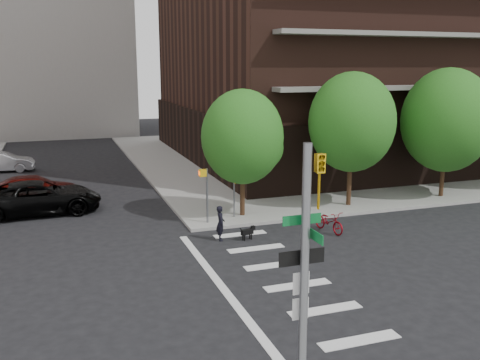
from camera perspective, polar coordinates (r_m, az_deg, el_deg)
name	(u,v)px	position (r m, az deg, el deg)	size (l,w,h in m)	color
ground	(214,298)	(17.89, -2.79, -12.42)	(120.00, 120.00, 0.00)	black
sidewalk_ne	(365,153)	(47.03, 13.22, 2.85)	(39.00, 33.00, 0.15)	gray
crosswalk	(276,288)	(18.57, 3.88, -11.46)	(3.85, 13.00, 0.01)	silver
tree_a	(242,137)	(25.81, 0.26, 4.62)	(4.00, 4.00, 5.90)	#301E11
tree_b	(352,122)	(28.31, 11.85, 6.05)	(4.50, 4.50, 6.65)	#301E11
tree_c	(447,120)	(31.83, 21.20, 5.96)	(5.00, 5.00, 6.80)	#301E11
traffic_signal	(304,329)	(10.25, 6.86, -15.47)	(0.90, 0.75, 6.00)	slate
pedestrian_signal	(213,186)	(25.15, -2.92, -0.67)	(2.18, 0.67, 2.60)	slate
parked_car_black	(39,198)	(28.99, -20.62, -1.77)	(6.08, 2.80, 1.69)	black
parked_car_maroon	(35,188)	(31.99, -21.05, -0.82)	(4.80, 1.95, 1.39)	#480805
parked_car_silver	(2,162)	(41.41, -24.06, 1.77)	(4.34, 1.51, 1.43)	#AAACB3
scooter	(329,221)	(24.63, 9.48, -4.36)	(0.66, 1.90, 1.00)	maroon
dog_walker	(220,223)	(23.10, -2.09, -4.62)	(0.37, 0.56, 1.53)	black
dog	(248,232)	(23.27, 0.85, -5.53)	(0.69, 0.34, 0.58)	black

